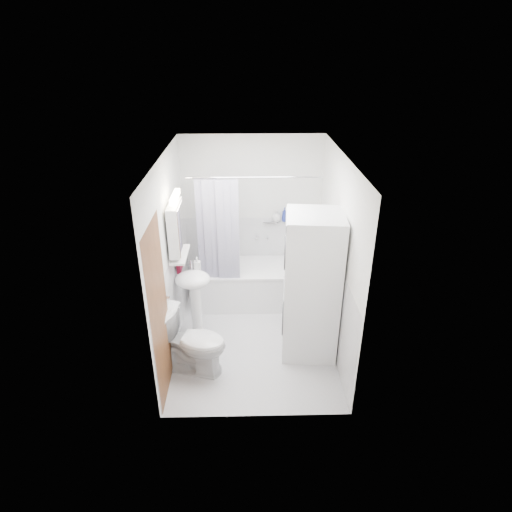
{
  "coord_description": "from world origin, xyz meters",
  "views": [
    {
      "loc": [
        -0.08,
        -4.54,
        3.5
      ],
      "look_at": [
        0.03,
        0.15,
        1.14
      ],
      "focal_mm": 30.0,
      "sensor_mm": 36.0,
      "label": 1
    }
  ],
  "objects_px": {
    "sink": "(194,290)",
    "washer_dryer": "(311,287)",
    "bathtub": "(254,282)",
    "toilet": "(193,342)"
  },
  "relations": [
    {
      "from": "toilet",
      "to": "washer_dryer",
      "type": "bearing_deg",
      "value": -60.79
    },
    {
      "from": "sink",
      "to": "washer_dryer",
      "type": "height_order",
      "value": "washer_dryer"
    },
    {
      "from": "sink",
      "to": "toilet",
      "type": "relative_size",
      "value": 1.3
    },
    {
      "from": "sink",
      "to": "toilet",
      "type": "height_order",
      "value": "sink"
    },
    {
      "from": "sink",
      "to": "washer_dryer",
      "type": "xyz_separation_m",
      "value": [
        1.43,
        -0.31,
        0.21
      ]
    },
    {
      "from": "sink",
      "to": "toilet",
      "type": "bearing_deg",
      "value": -87.05
    },
    {
      "from": "washer_dryer",
      "to": "toilet",
      "type": "height_order",
      "value": "washer_dryer"
    },
    {
      "from": "bathtub",
      "to": "sink",
      "type": "bearing_deg",
      "value": -133.42
    },
    {
      "from": "bathtub",
      "to": "sink",
      "type": "distance_m",
      "value": 1.19
    },
    {
      "from": "bathtub",
      "to": "toilet",
      "type": "bearing_deg",
      "value": -116.67
    }
  ]
}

